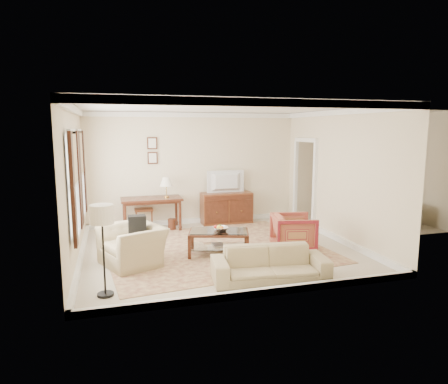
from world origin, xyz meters
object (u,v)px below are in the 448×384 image
coffee_table (219,236)px  sideboard (226,208)px  striped_armchair (294,231)px  writing_desk (152,202)px  sofa (270,259)px  club_armchair (132,239)px  tv (227,175)px

coffee_table → sideboard: bearing=70.5°
sideboard → striped_armchair: bearing=-77.3°
writing_desk → striped_armchair: (2.59, -2.57, -0.27)m
writing_desk → sofa: (1.51, -3.95, -0.32)m
club_armchair → writing_desk: bearing=143.5°
writing_desk → sofa: writing_desk is taller
coffee_table → club_armchair: club_armchair is taller
club_armchair → sofa: bearing=32.8°
sofa → tv: bearing=90.9°
club_armchair → sofa: club_armchair is taller
writing_desk → club_armchair: club_armchair is taller
tv → club_armchair: bearing=45.9°
sofa → coffee_table: bearing=113.2°
sideboard → club_armchair: size_ratio=1.20×
striped_armchair → sideboard: bearing=24.8°
sideboard → striped_armchair: (0.62, -2.75, 0.01)m
writing_desk → coffee_table: 2.63m
sideboard → club_armchair: club_armchair is taller
coffee_table → tv: bearing=70.4°
striped_armchair → club_armchair: size_ratio=0.75×
sideboard → tv: 0.89m
tv → striped_armchair: tv is taller
coffee_table → sofa: (0.45, -1.56, -0.01)m
coffee_table → striped_armchair: bearing=-6.8°
sideboard → sofa: (-0.46, -4.13, -0.04)m
writing_desk → coffee_table: bearing=-65.9°
striped_armchair → club_armchair: club_armchair is taller
sideboard → coffee_table: sideboard is taller
sideboard → tv: (0.00, -0.02, 0.89)m
coffee_table → sofa: bearing=-74.1°
writing_desk → tv: size_ratio=1.54×
sideboard → writing_desk: bearing=-174.8°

